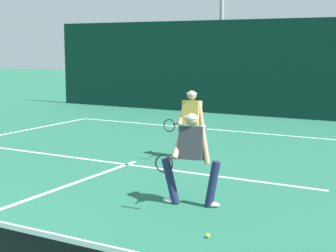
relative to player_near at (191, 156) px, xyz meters
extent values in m
cube|color=white|center=(-2.57, 7.34, -0.83)|extent=(10.71, 0.10, 0.01)
cube|color=white|center=(-2.57, 1.98, -0.83)|extent=(8.73, 0.10, 0.01)
cube|color=white|center=(-2.57, -0.89, -0.83)|extent=(0.10, 6.40, 0.01)
cylinder|color=#1E234C|center=(0.35, 0.08, -0.45)|extent=(0.28, 0.18, 0.78)
cylinder|color=#1E234C|center=(-0.35, -0.05, -0.45)|extent=(0.34, 0.20, 0.78)
ellipsoid|color=white|center=(0.35, 0.08, -0.79)|extent=(0.28, 0.16, 0.09)
ellipsoid|color=white|center=(-0.35, -0.05, -0.79)|extent=(0.28, 0.16, 0.09)
cube|color=#2D3338|center=(0.00, 0.01, 0.20)|extent=(0.45, 0.39, 0.57)
cylinder|color=tan|center=(0.22, 0.06, 0.18)|extent=(0.20, 0.13, 0.60)
cylinder|color=tan|center=(-0.21, -0.03, 0.18)|extent=(0.19, 0.51, 0.46)
sphere|color=tan|center=(0.00, 0.01, 0.59)|extent=(0.21, 0.21, 0.21)
cylinder|color=white|center=(0.00, 0.01, 0.63)|extent=(0.26, 0.26, 0.04)
cylinder|color=black|center=(-0.21, -0.28, -0.03)|extent=(0.08, 0.26, 0.03)
torus|color=black|center=(-0.15, -0.62, -0.03)|extent=(0.29, 0.08, 0.29)
cylinder|color=silver|center=(-1.36, 3.26, -0.44)|extent=(0.20, 0.15, 0.80)
cylinder|color=silver|center=(-1.85, 3.24, -0.44)|extent=(0.23, 0.15, 0.80)
ellipsoid|color=white|center=(-1.36, 3.26, -0.79)|extent=(0.26, 0.12, 0.09)
ellipsoid|color=white|center=(-1.85, 3.24, -0.79)|extent=(0.26, 0.12, 0.09)
cube|color=#E5B24C|center=(-1.61, 3.25, 0.24)|extent=(0.42, 0.28, 0.57)
cylinder|color=tan|center=(-1.38, 3.26, 0.21)|extent=(0.20, 0.10, 0.62)
cylinder|color=tan|center=(-1.83, 3.24, 0.21)|extent=(0.11, 0.44, 0.55)
sphere|color=tan|center=(-1.61, 3.25, 0.64)|extent=(0.21, 0.21, 0.21)
cylinder|color=white|center=(-1.61, 3.25, 0.68)|extent=(0.24, 0.24, 0.04)
cylinder|color=black|center=(-1.87, 2.99, 0.00)|extent=(0.04, 0.26, 0.03)
torus|color=black|center=(-1.86, 2.65, 0.00)|extent=(0.29, 0.03, 0.29)
sphere|color=#D1E033|center=(0.87, -1.21, -0.80)|extent=(0.07, 0.07, 0.07)
cube|color=#0A2F25|center=(-2.57, 11.07, 0.94)|extent=(18.55, 0.12, 3.54)
cylinder|color=#9EA39E|center=(-5.04, 12.85, 2.84)|extent=(0.18, 0.18, 7.36)
camera|label=1|loc=(3.72, -7.45, 1.77)|focal=56.11mm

